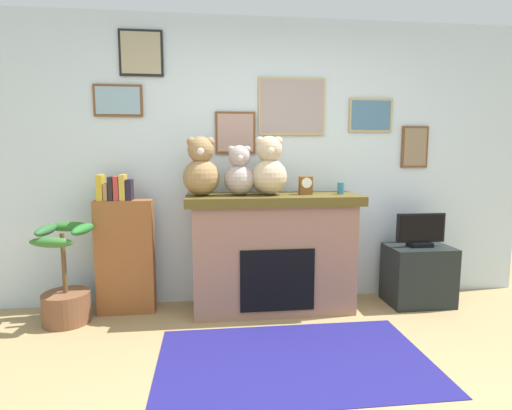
% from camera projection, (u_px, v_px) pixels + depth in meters
% --- Properties ---
extents(back_wall, '(5.20, 0.15, 2.60)m').
position_uv_depth(back_wall, '(261.00, 162.00, 3.78)').
color(back_wall, silver).
rests_on(back_wall, ground_plane).
extents(fireplace, '(1.51, 0.58, 1.03)m').
position_uv_depth(fireplace, '(273.00, 252.00, 3.57)').
color(fireplace, '#926853').
rests_on(fireplace, ground_plane).
extents(bookshelf, '(0.49, 0.16, 1.21)m').
position_uv_depth(bookshelf, '(125.00, 252.00, 3.48)').
color(bookshelf, brown).
rests_on(bookshelf, ground_plane).
extents(potted_plant, '(0.47, 0.45, 0.83)m').
position_uv_depth(potted_plant, '(66.00, 289.00, 3.29)').
color(potted_plant, brown).
rests_on(potted_plant, ground_plane).
extents(tv_stand, '(0.57, 0.40, 0.54)m').
position_uv_depth(tv_stand, '(418.00, 275.00, 3.72)').
color(tv_stand, black).
rests_on(tv_stand, ground_plane).
extents(television, '(0.45, 0.14, 0.31)m').
position_uv_depth(television, '(420.00, 231.00, 3.67)').
color(television, black).
rests_on(television, tv_stand).
extents(area_rug, '(1.83, 1.10, 0.01)m').
position_uv_depth(area_rug, '(294.00, 360.00, 2.72)').
color(area_rug, navy).
rests_on(area_rug, ground_plane).
extents(candle_jar, '(0.06, 0.06, 0.10)m').
position_uv_depth(candle_jar, '(341.00, 188.00, 3.55)').
color(candle_jar, teal).
rests_on(candle_jar, fireplace).
extents(mantel_clock, '(0.11, 0.08, 0.16)m').
position_uv_depth(mantel_clock, '(306.00, 185.00, 3.51)').
color(mantel_clock, brown).
rests_on(mantel_clock, fireplace).
extents(teddy_bear_brown, '(0.31, 0.31, 0.50)m').
position_uv_depth(teddy_bear_brown, '(201.00, 169.00, 3.39)').
color(teddy_bear_brown, olive).
rests_on(teddy_bear_brown, fireplace).
extents(teddy_bear_tan, '(0.26, 0.26, 0.43)m').
position_uv_depth(teddy_bear_tan, '(239.00, 173.00, 3.43)').
color(teddy_bear_tan, '#A2938F').
rests_on(teddy_bear_tan, fireplace).
extents(teddy_bear_grey, '(0.31, 0.31, 0.51)m').
position_uv_depth(teddy_bear_grey, '(269.00, 169.00, 3.46)').
color(teddy_bear_grey, tan).
rests_on(teddy_bear_grey, fireplace).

